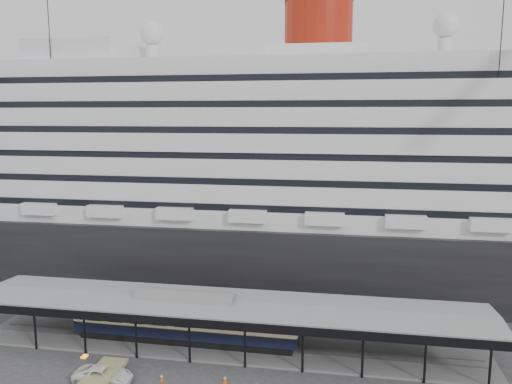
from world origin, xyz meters
TOP-DOWN VIEW (x-y plane):
  - ground at (0.00, 0.00)m, footprint 200.00×200.00m
  - cruise_ship at (0.05, 32.00)m, footprint 130.00×30.00m
  - platform_canopy at (0.00, 5.00)m, footprint 56.00×9.18m
  - port_truck at (-9.78, -4.32)m, footprint 5.59×2.59m
  - pullman_carriage at (-4.59, 5.00)m, footprint 25.19×3.55m
  - traffic_cone_left at (-4.49, -3.00)m, footprint 0.49×0.49m
  - traffic_cone_right at (1.59, -2.32)m, footprint 0.49×0.49m

SIDE VIEW (x-z plane):
  - ground at x=0.00m, z-range 0.00..0.00m
  - traffic_cone_left at x=-4.49m, z-range 0.00..0.74m
  - traffic_cone_right at x=1.59m, z-range 0.00..0.78m
  - port_truck at x=-9.78m, z-range 0.00..1.55m
  - platform_canopy at x=0.00m, z-range -0.29..5.01m
  - pullman_carriage at x=-4.59m, z-range -9.38..15.32m
  - cruise_ship at x=0.05m, z-range -3.60..40.30m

